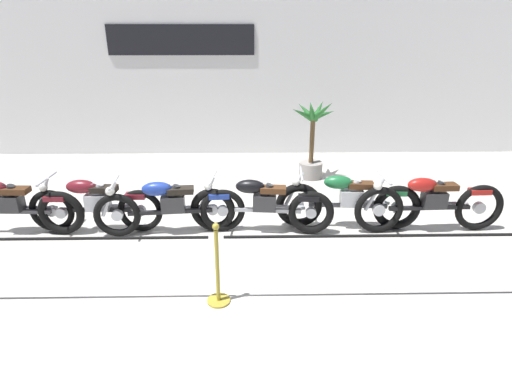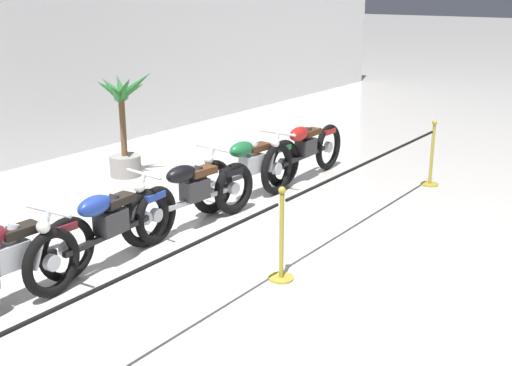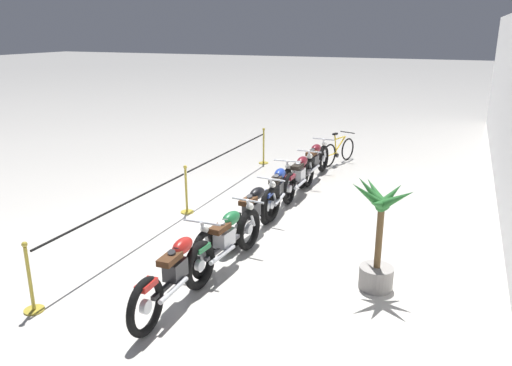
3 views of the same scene
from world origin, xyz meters
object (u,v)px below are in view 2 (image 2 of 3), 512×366
Objects in this scene: stanchion_mid_left at (281,249)px; stanchion_far_left at (191,263)px; motorcycle_blue_2 at (107,228)px; motorcycle_red_5 at (304,151)px; motorcycle_green_4 at (249,169)px; potted_palm_left_of_row at (123,126)px; stanchion_mid_right at (431,163)px; motorcycle_maroon_1 at (5,261)px; motorcycle_black_3 at (192,195)px.

stanchion_far_left is at bearing -180.00° from stanchion_mid_left.
motorcycle_blue_2 is 4.13m from motorcycle_red_5.
potted_palm_left_of_row is at bearing 95.60° from motorcycle_green_4.
potted_palm_left_of_row is 1.71× the size of stanchion_mid_right.
motorcycle_green_4 is 2.22× the size of stanchion_mid_left.
stanchion_mid_right is (6.32, -1.85, -0.12)m from motorcycle_maroon_1.
motorcycle_green_4 is 2.22× the size of stanchion_mid_right.
motorcycle_black_3 reaches higher than motorcycle_maroon_1.
motorcycle_maroon_1 is 2.79m from stanchion_mid_left.
motorcycle_blue_2 is at bearing -176.90° from motorcycle_green_4.
motorcycle_red_5 is 2.30× the size of stanchion_mid_left.
stanchion_far_left is at bearing -70.71° from motorcycle_maroon_1.
motorcycle_green_4 is 3.91m from stanchion_far_left.
stanchion_far_left is (-0.56, -1.75, 0.25)m from motorcycle_blue_2.
motorcycle_blue_2 is at bearing -4.99° from motorcycle_maroon_1.
motorcycle_blue_2 is 2.85m from motorcycle_green_4.
motorcycle_maroon_1 is 1.21m from motorcycle_blue_2.
stanchion_far_left reaches higher than motorcycle_black_3.
motorcycle_black_3 is (1.44, 0.03, -0.01)m from motorcycle_blue_2.
motorcycle_red_5 is 5.01m from stanchion_far_left.
motorcycle_black_3 is 2.18× the size of stanchion_mid_right.
motorcycle_black_3 is 1.28× the size of potted_palm_left_of_row.
stanchion_mid_left is 1.00× the size of stanchion_mid_right.
stanchion_mid_left is (-1.74, -4.30, -0.49)m from potted_palm_left_of_row.
motorcycle_blue_2 is 0.27× the size of stanchion_far_left.
stanchion_mid_left is at bearing -41.60° from motorcycle_maroon_1.
potted_palm_left_of_row reaches higher than stanchion_mid_right.
stanchion_far_left reaches higher than motorcycle_blue_2.
potted_palm_left_of_row is (-1.51, 2.54, 0.35)m from motorcycle_red_5.
potted_palm_left_of_row is (2.62, 2.55, 0.37)m from motorcycle_blue_2.
motorcycle_green_4 is 1.29m from motorcycle_red_5.
motorcycle_blue_2 is (1.21, -0.11, -0.00)m from motorcycle_maroon_1.
stanchion_mid_left reaches higher than motorcycle_black_3.
motorcycle_black_3 is at bearing 41.65° from stanchion_far_left.
stanchion_mid_left is at bearing -63.33° from motorcycle_blue_2.
potted_palm_left_of_row reaches higher than stanchion_far_left.
motorcycle_green_4 reaches higher than motorcycle_blue_2.
stanchion_mid_left is (2.09, -1.85, -0.12)m from motorcycle_maroon_1.
motorcycle_green_4 is 2.74m from stanchion_mid_left.
motorcycle_blue_2 is 2.25× the size of stanchion_mid_left.
motorcycle_maroon_1 is 0.91× the size of motorcycle_green_4.
motorcycle_blue_2 is at bearing -179.86° from motorcycle_red_5.
motorcycle_maroon_1 is at bearing 138.40° from stanchion_mid_left.
stanchion_mid_right is (3.67, -1.78, -0.11)m from motorcycle_black_3.
stanchion_far_left reaches higher than motorcycle_maroon_1.
stanchion_mid_left reaches higher than motorcycle_red_5.
motorcycle_maroon_1 is 0.88× the size of motorcycle_red_5.
motorcycle_black_3 is 1.41m from motorcycle_green_4.
stanchion_far_left reaches higher than motorcycle_red_5.
stanchion_far_left is (-3.41, -1.90, 0.25)m from motorcycle_green_4.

